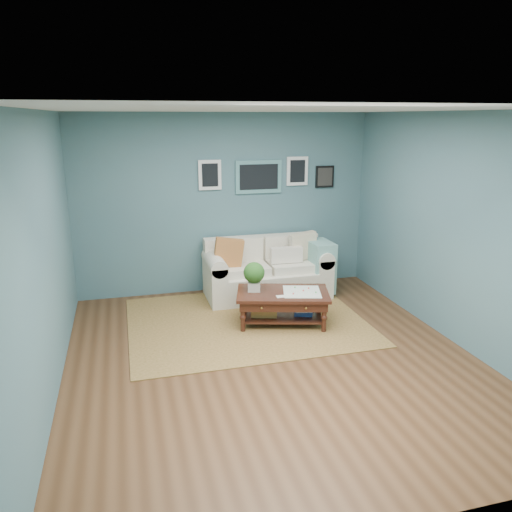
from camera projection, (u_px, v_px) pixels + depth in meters
name	position (u px, v px, depth m)	size (l,w,h in m)	color
room_shell	(273.00, 241.00, 5.31)	(5.00, 5.02, 2.70)	brown
area_rug	(246.00, 321.00, 6.64)	(3.06, 2.45, 0.01)	brown
loveseat	(272.00, 270.00, 7.55)	(1.88, 0.86, 0.97)	#F2EACE
coffee_table	(278.00, 297.00, 6.48)	(1.32, 0.98, 0.83)	#33170E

